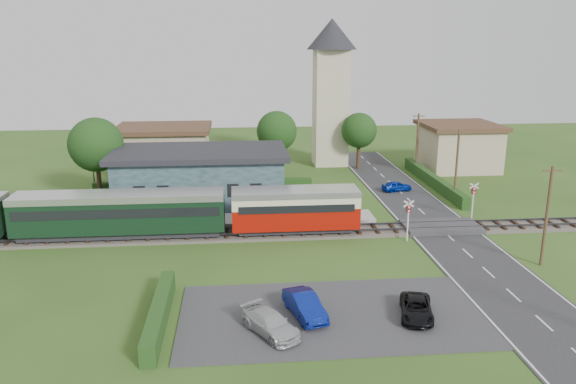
{
  "coord_description": "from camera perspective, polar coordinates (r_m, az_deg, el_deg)",
  "views": [
    {
      "loc": [
        -6.54,
        -40.4,
        15.0
      ],
      "look_at": [
        -2.45,
        4.0,
        2.96
      ],
      "focal_mm": 35.0,
      "sensor_mm": 36.0,
      "label": 1
    }
  ],
  "objects": [
    {
      "name": "utility_pole_c",
      "position": [
        55.67,
        16.76,
        2.67
      ],
      "size": [
        1.4,
        0.22,
        7.0
      ],
      "color": "#473321",
      "rests_on": "ground"
    },
    {
      "name": "crossing_signal_near",
      "position": [
        43.96,
        12.12,
        -2.25
      ],
      "size": [
        0.84,
        0.28,
        3.28
      ],
      "color": "silver",
      "rests_on": "ground"
    },
    {
      "name": "hedge_roadside",
      "position": [
        61.79,
        14.52,
        1.14
      ],
      "size": [
        0.8,
        18.0,
        1.2
      ],
      "primitive_type": "cube",
      "color": "#193814",
      "rests_on": "ground"
    },
    {
      "name": "church_tower",
      "position": [
        69.53,
        4.39,
        11.13
      ],
      "size": [
        6.0,
        6.0,
        17.6
      ],
      "color": "beige",
      "rests_on": "ground"
    },
    {
      "name": "car_park_dark",
      "position": [
        32.7,
        12.92,
        -11.45
      ],
      "size": [
        2.55,
        4.0,
        1.03
      ],
      "primitive_type": "imported",
      "rotation": [
        0.0,
        0.0,
        -0.24
      ],
      "color": "black",
      "rests_on": "car_park"
    },
    {
      "name": "railway_track",
      "position": [
        45.41,
        3.33,
        -4.06
      ],
      "size": [
        76.0,
        3.2,
        0.49
      ],
      "color": "#4C443D",
      "rests_on": "ground"
    },
    {
      "name": "house_east",
      "position": [
        70.71,
        16.93,
        4.51
      ],
      "size": [
        8.8,
        8.8,
        5.5
      ],
      "color": "tan",
      "rests_on": "ground"
    },
    {
      "name": "car_park_silver",
      "position": [
        30.29,
        -1.81,
        -13.18
      ],
      "size": [
        3.43,
        4.2,
        1.14
      ],
      "primitive_type": "imported",
      "rotation": [
        0.0,
        0.0,
        0.55
      ],
      "color": "#BABABE",
      "rests_on": "car_park"
    },
    {
      "name": "house_west",
      "position": [
        67.06,
        -12.45,
        4.26
      ],
      "size": [
        10.8,
        8.8,
        5.5
      ],
      "color": "tan",
      "rests_on": "ground"
    },
    {
      "name": "ground",
      "position": [
        43.59,
        3.71,
        -5.06
      ],
      "size": [
        120.0,
        120.0,
        0.0
      ],
      "primitive_type": "plane",
      "color": "#2D4C19"
    },
    {
      "name": "utility_pole_b",
      "position": [
        41.75,
        24.8,
        -2.14
      ],
      "size": [
        1.4,
        0.22,
        7.0
      ],
      "color": "#473321",
      "rests_on": "ground"
    },
    {
      "name": "equipment_hut",
      "position": [
        48.85,
        -18.62,
        -1.45
      ],
      "size": [
        2.3,
        2.3,
        2.55
      ],
      "color": "beige",
      "rests_on": "platform"
    },
    {
      "name": "hedge_carpark",
      "position": [
        32.15,
        -12.94,
        -11.92
      ],
      "size": [
        0.8,
        9.0,
        1.2
      ],
      "primitive_type": "cube",
      "color": "#193814",
      "rests_on": "ground"
    },
    {
      "name": "station_building",
      "position": [
        52.96,
        -8.86,
        1.49
      ],
      "size": [
        16.0,
        9.0,
        5.3
      ],
      "color": "#1F3840",
      "rests_on": "ground"
    },
    {
      "name": "platform",
      "position": [
        48.06,
        -9.14,
        -3.0
      ],
      "size": [
        30.0,
        3.0,
        0.45
      ],
      "primitive_type": "cube",
      "color": "gray",
      "rests_on": "ground"
    },
    {
      "name": "car_on_road",
      "position": [
        58.7,
        10.98,
        0.6
      ],
      "size": [
        3.28,
        1.89,
        1.05
      ],
      "primitive_type": "imported",
      "rotation": [
        0.0,
        0.0,
        1.79
      ],
      "color": "#022195",
      "rests_on": "road"
    },
    {
      "name": "pedestrian_near",
      "position": [
        47.58,
        -1.14,
        -1.64
      ],
      "size": [
        0.71,
        0.58,
        1.68
      ],
      "primitive_type": "imported",
      "rotation": [
        0.0,
        0.0,
        2.8
      ],
      "color": "gray",
      "rests_on": "platform"
    },
    {
      "name": "streetlamp_east",
      "position": [
        72.07,
        13.1,
        5.16
      ],
      "size": [
        0.3,
        0.3,
        5.15
      ],
      "color": "#3F3F47",
      "rests_on": "ground"
    },
    {
      "name": "car_park",
      "position": [
        32.49,
        4.37,
        -12.36
      ],
      "size": [
        17.0,
        9.0,
        0.08
      ],
      "primitive_type": "cube",
      "color": "#333335",
      "rests_on": "ground"
    },
    {
      "name": "car_park_blue",
      "position": [
        31.99,
        1.71,
        -11.41
      ],
      "size": [
        2.33,
        4.14,
        1.29
      ],
      "primitive_type": "imported",
      "rotation": [
        0.0,
        0.0,
        0.26
      ],
      "color": "navy",
      "rests_on": "car_park"
    },
    {
      "name": "crossing_signal_far",
      "position": [
        50.77,
        18.31,
        -0.35
      ],
      "size": [
        0.84,
        0.28,
        3.28
      ],
      "color": "silver",
      "rests_on": "ground"
    },
    {
      "name": "pedestrian_far",
      "position": [
        47.84,
        -16.37,
        -2.29
      ],
      "size": [
        0.65,
        0.79,
        1.5
      ],
      "primitive_type": "imported",
      "rotation": [
        0.0,
        0.0,
        1.69
      ],
      "color": "gray",
      "rests_on": "platform"
    },
    {
      "name": "tree_c",
      "position": [
        67.79,
        7.24,
        6.21
      ],
      "size": [
        4.2,
        4.2,
        6.78
      ],
      "color": "#332316",
      "rests_on": "ground"
    },
    {
      "name": "crossing_deck",
      "position": [
        47.85,
        15.28,
        -3.43
      ],
      "size": [
        6.2,
        3.4,
        0.45
      ],
      "primitive_type": "cube",
      "color": "#333335",
      "rests_on": "ground"
    },
    {
      "name": "road",
      "position": [
        46.15,
        16.11,
        -4.45
      ],
      "size": [
        6.0,
        70.0,
        0.05
      ],
      "primitive_type": "cube",
      "color": "#28282B",
      "rests_on": "ground"
    },
    {
      "name": "streetlamp_west",
      "position": [
        63.48,
        -19.28,
        3.4
      ],
      "size": [
        0.3,
        0.3,
        5.15
      ],
      "color": "#3F3F47",
      "rests_on": "ground"
    },
    {
      "name": "utility_pole_d",
      "position": [
        66.73,
        12.98,
        4.91
      ],
      "size": [
        1.4,
        0.22,
        7.0
      ],
      "color": "#473321",
      "rests_on": "ground"
    },
    {
      "name": "tree_b",
      "position": [
        64.34,
        -1.15,
        6.18
      ],
      "size": [
        4.6,
        4.6,
        7.34
      ],
      "color": "#332316",
      "rests_on": "ground"
    },
    {
      "name": "train",
      "position": [
        45.97,
        -20.56,
        -2.08
      ],
      "size": [
        43.2,
        2.9,
        3.4
      ],
      "color": "#232328",
      "rests_on": "ground"
    },
    {
      "name": "hedge_station",
      "position": [
        57.81,
        -8.52,
        0.57
      ],
      "size": [
        22.0,
        0.8,
        1.3
      ],
      "primitive_type": "cube",
      "color": "#193814",
      "rests_on": "ground"
    },
    {
      "name": "tree_a",
      "position": [
        56.86,
        -18.93,
        4.55
      ],
      "size": [
        5.2,
        5.2,
        8.0
      ],
      "color": "#332316",
      "rests_on": "ground"
    }
  ]
}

